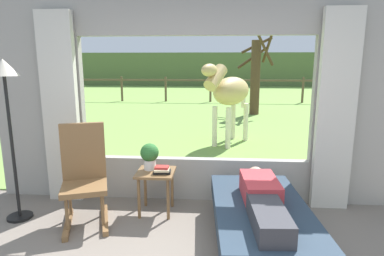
{
  "coord_description": "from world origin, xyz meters",
  "views": [
    {
      "loc": [
        0.27,
        -1.84,
        1.8
      ],
      "look_at": [
        0.0,
        1.8,
        1.05
      ],
      "focal_mm": 30.61,
      "sensor_mm": 36.0,
      "label": 1
    }
  ],
  "objects_px": {
    "rocking_chair": "(84,175)",
    "side_table": "(156,179)",
    "floor_lamp_left": "(6,92)",
    "horse": "(230,92)",
    "book_stack": "(162,170)",
    "pasture_tree": "(256,74)",
    "recliner_sofa": "(260,224)",
    "potted_plant": "(150,155)",
    "reclining_person": "(262,197)"
  },
  "relations": [
    {
      "from": "recliner_sofa",
      "to": "rocking_chair",
      "type": "bearing_deg",
      "value": 165.81
    },
    {
      "from": "reclining_person",
      "to": "recliner_sofa",
      "type": "bearing_deg",
      "value": 86.61
    },
    {
      "from": "reclining_person",
      "to": "horse",
      "type": "bearing_deg",
      "value": 89.12
    },
    {
      "from": "side_table",
      "to": "potted_plant",
      "type": "relative_size",
      "value": 1.63
    },
    {
      "from": "pasture_tree",
      "to": "horse",
      "type": "bearing_deg",
      "value": -103.68
    },
    {
      "from": "recliner_sofa",
      "to": "pasture_tree",
      "type": "relative_size",
      "value": 0.66
    },
    {
      "from": "side_table",
      "to": "book_stack",
      "type": "xyz_separation_m",
      "value": [
        0.09,
        -0.06,
        0.13
      ]
    },
    {
      "from": "pasture_tree",
      "to": "floor_lamp_left",
      "type": "bearing_deg",
      "value": -114.54
    },
    {
      "from": "side_table",
      "to": "floor_lamp_left",
      "type": "height_order",
      "value": "floor_lamp_left"
    },
    {
      "from": "reclining_person",
      "to": "floor_lamp_left",
      "type": "distance_m",
      "value": 2.91
    },
    {
      "from": "reclining_person",
      "to": "floor_lamp_left",
      "type": "bearing_deg",
      "value": 168.04
    },
    {
      "from": "recliner_sofa",
      "to": "reclining_person",
      "type": "distance_m",
      "value": 0.31
    },
    {
      "from": "side_table",
      "to": "pasture_tree",
      "type": "relative_size",
      "value": 0.2
    },
    {
      "from": "floor_lamp_left",
      "to": "pasture_tree",
      "type": "distance_m",
      "value": 8.6
    },
    {
      "from": "recliner_sofa",
      "to": "reclining_person",
      "type": "height_order",
      "value": "reclining_person"
    },
    {
      "from": "horse",
      "to": "reclining_person",
      "type": "bearing_deg",
      "value": 122.53
    },
    {
      "from": "reclining_person",
      "to": "horse",
      "type": "relative_size",
      "value": 0.83
    },
    {
      "from": "reclining_person",
      "to": "potted_plant",
      "type": "height_order",
      "value": "potted_plant"
    },
    {
      "from": "book_stack",
      "to": "potted_plant",
      "type": "bearing_deg",
      "value": 144.27
    },
    {
      "from": "potted_plant",
      "to": "reclining_person",
      "type": "bearing_deg",
      "value": -30.89
    },
    {
      "from": "rocking_chair",
      "to": "horse",
      "type": "distance_m",
      "value": 4.05
    },
    {
      "from": "side_table",
      "to": "book_stack",
      "type": "distance_m",
      "value": 0.17
    },
    {
      "from": "rocking_chair",
      "to": "potted_plant",
      "type": "distance_m",
      "value": 0.77
    },
    {
      "from": "recliner_sofa",
      "to": "pasture_tree",
      "type": "bearing_deg",
      "value": 80.69
    },
    {
      "from": "side_table",
      "to": "book_stack",
      "type": "relative_size",
      "value": 2.5
    },
    {
      "from": "recliner_sofa",
      "to": "floor_lamp_left",
      "type": "bearing_deg",
      "value": 169.07
    },
    {
      "from": "horse",
      "to": "potted_plant",
      "type": "bearing_deg",
      "value": 102.09
    },
    {
      "from": "recliner_sofa",
      "to": "potted_plant",
      "type": "relative_size",
      "value": 5.47
    },
    {
      "from": "recliner_sofa",
      "to": "potted_plant",
      "type": "xyz_separation_m",
      "value": [
        -1.24,
        0.69,
        0.48
      ]
    },
    {
      "from": "rocking_chair",
      "to": "floor_lamp_left",
      "type": "bearing_deg",
      "value": 160.81
    },
    {
      "from": "rocking_chair",
      "to": "potted_plant",
      "type": "height_order",
      "value": "rocking_chair"
    },
    {
      "from": "recliner_sofa",
      "to": "rocking_chair",
      "type": "relative_size",
      "value": 1.56
    },
    {
      "from": "recliner_sofa",
      "to": "side_table",
      "type": "relative_size",
      "value": 3.37
    },
    {
      "from": "reclining_person",
      "to": "side_table",
      "type": "height_order",
      "value": "reclining_person"
    },
    {
      "from": "reclining_person",
      "to": "book_stack",
      "type": "relative_size",
      "value": 6.9
    },
    {
      "from": "side_table",
      "to": "floor_lamp_left",
      "type": "distance_m",
      "value": 1.9
    },
    {
      "from": "rocking_chair",
      "to": "potted_plant",
      "type": "xyz_separation_m",
      "value": [
        0.68,
        0.32,
        0.16
      ]
    },
    {
      "from": "rocking_chair",
      "to": "book_stack",
      "type": "distance_m",
      "value": 0.87
    },
    {
      "from": "floor_lamp_left",
      "to": "horse",
      "type": "relative_size",
      "value": 1.05
    },
    {
      "from": "recliner_sofa",
      "to": "side_table",
      "type": "distance_m",
      "value": 1.33
    },
    {
      "from": "rocking_chair",
      "to": "pasture_tree",
      "type": "height_order",
      "value": "pasture_tree"
    },
    {
      "from": "rocking_chair",
      "to": "side_table",
      "type": "relative_size",
      "value": 2.15
    },
    {
      "from": "side_table",
      "to": "potted_plant",
      "type": "height_order",
      "value": "potted_plant"
    },
    {
      "from": "reclining_person",
      "to": "floor_lamp_left",
      "type": "height_order",
      "value": "floor_lamp_left"
    },
    {
      "from": "recliner_sofa",
      "to": "floor_lamp_left",
      "type": "height_order",
      "value": "floor_lamp_left"
    },
    {
      "from": "side_table",
      "to": "pasture_tree",
      "type": "height_order",
      "value": "pasture_tree"
    },
    {
      "from": "side_table",
      "to": "floor_lamp_left",
      "type": "xyz_separation_m",
      "value": [
        -1.56,
        -0.27,
        1.05
      ]
    },
    {
      "from": "rocking_chair",
      "to": "horse",
      "type": "bearing_deg",
      "value": 44.65
    },
    {
      "from": "recliner_sofa",
      "to": "book_stack",
      "type": "height_order",
      "value": "book_stack"
    },
    {
      "from": "reclining_person",
      "to": "horse",
      "type": "distance_m",
      "value": 4.07
    }
  ]
}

